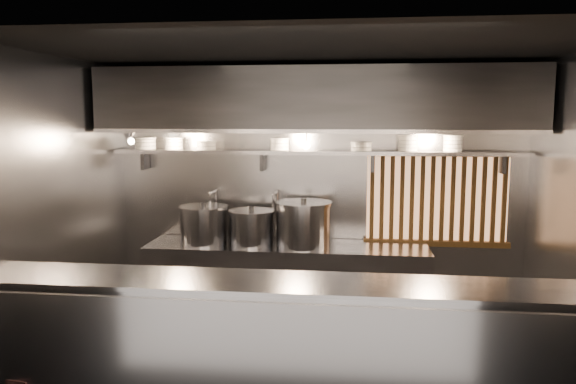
% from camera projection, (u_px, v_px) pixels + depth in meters
% --- Properties ---
extents(floor, '(4.50, 4.50, 0.00)m').
position_uv_depth(floor, '(305.00, 373.00, 4.98)').
color(floor, black).
rests_on(floor, ground).
extents(ceiling, '(4.50, 4.50, 0.00)m').
position_uv_depth(ceiling, '(306.00, 51.00, 4.60)').
color(ceiling, black).
rests_on(ceiling, wall_back).
extents(wall_back, '(4.50, 0.00, 4.50)m').
position_uv_depth(wall_back, '(317.00, 194.00, 6.26)').
color(wall_back, gray).
rests_on(wall_back, floor).
extents(wall_left, '(0.00, 3.00, 3.00)m').
position_uv_depth(wall_left, '(57.00, 213.00, 5.06)').
color(wall_left, gray).
rests_on(wall_left, floor).
extents(serving_counter, '(4.50, 0.56, 1.13)m').
position_uv_depth(serving_counter, '(293.00, 359.00, 3.96)').
color(serving_counter, '#939398').
rests_on(serving_counter, floor).
extents(cooking_bench, '(3.00, 0.70, 0.90)m').
position_uv_depth(cooking_bench, '(287.00, 285.00, 6.06)').
color(cooking_bench, '#939398').
rests_on(cooking_bench, floor).
extents(bowl_shelf, '(4.40, 0.34, 0.04)m').
position_uv_depth(bowl_shelf, '(317.00, 152.00, 6.02)').
color(bowl_shelf, '#939398').
rests_on(bowl_shelf, wall_back).
extents(exhaust_hood, '(4.40, 0.81, 0.65)m').
position_uv_depth(exhaust_hood, '(315.00, 100.00, 5.73)').
color(exhaust_hood, '#2D2D30').
rests_on(exhaust_hood, ceiling).
extents(wood_screen, '(1.56, 0.09, 1.04)m').
position_uv_depth(wood_screen, '(437.00, 199.00, 6.07)').
color(wood_screen, '#EEA56B').
rests_on(wood_screen, wall_back).
extents(faucet_left, '(0.04, 0.30, 0.50)m').
position_uv_depth(faucet_left, '(214.00, 202.00, 6.28)').
color(faucet_left, silver).
rests_on(faucet_left, wall_back).
extents(faucet_right, '(0.04, 0.30, 0.50)m').
position_uv_depth(faucet_right, '(276.00, 204.00, 6.20)').
color(faucet_right, silver).
rests_on(faucet_right, wall_back).
extents(heat_lamp, '(0.25, 0.35, 0.20)m').
position_uv_depth(heat_lamp, '(129.00, 136.00, 5.76)').
color(heat_lamp, '#939398').
rests_on(heat_lamp, exhaust_hood).
extents(pendant_bulb, '(0.09, 0.09, 0.19)m').
position_uv_depth(pendant_bulb, '(306.00, 145.00, 5.91)').
color(pendant_bulb, '#2D2D30').
rests_on(pendant_bulb, exhaust_hood).
extents(stock_pot_left, '(0.57, 0.57, 0.41)m').
position_uv_depth(stock_pot_left, '(252.00, 227.00, 5.99)').
color(stock_pot_left, '#939398').
rests_on(stock_pot_left, cooking_bench).
extents(stock_pot_mid, '(0.58, 0.58, 0.45)m').
position_uv_depth(stock_pot_mid, '(204.00, 225.00, 6.05)').
color(stock_pot_mid, '#939398').
rests_on(stock_pot_mid, cooking_bench).
extents(stock_pot_right, '(0.65, 0.65, 0.51)m').
position_uv_depth(stock_pot_right, '(304.00, 224.00, 5.92)').
color(stock_pot_right, '#939398').
rests_on(stock_pot_right, cooking_bench).
extents(bowl_stack_0, '(0.24, 0.24, 0.13)m').
position_uv_depth(bowl_stack_0, '(146.00, 143.00, 6.24)').
color(bowl_stack_0, silver).
rests_on(bowl_stack_0, bowl_shelf).
extents(bowl_stack_1, '(0.21, 0.21, 0.13)m').
position_uv_depth(bowl_stack_1, '(174.00, 143.00, 6.20)').
color(bowl_stack_1, silver).
rests_on(bowl_stack_1, bowl_shelf).
extents(bowl_stack_2, '(0.23, 0.23, 0.09)m').
position_uv_depth(bowl_stack_2, '(206.00, 145.00, 6.16)').
color(bowl_stack_2, silver).
rests_on(bowl_stack_2, bowl_shelf).
extents(bowl_stack_3, '(0.21, 0.21, 0.13)m').
position_uv_depth(bowl_stack_3, '(280.00, 144.00, 6.06)').
color(bowl_stack_3, silver).
rests_on(bowl_stack_3, bowl_shelf).
extents(bowl_stack_4, '(0.23, 0.23, 0.09)m').
position_uv_depth(bowl_stack_4, '(361.00, 146.00, 5.96)').
color(bowl_stack_4, silver).
rests_on(bowl_stack_4, bowl_shelf).
extents(bowl_stack_5, '(0.22, 0.22, 0.17)m').
position_uv_depth(bowl_stack_5, '(408.00, 143.00, 5.89)').
color(bowl_stack_5, silver).
rests_on(bowl_stack_5, bowl_shelf).
extents(bowl_stack_6, '(0.21, 0.21, 0.17)m').
position_uv_depth(bowl_stack_6, '(453.00, 143.00, 5.84)').
color(bowl_stack_6, silver).
rests_on(bowl_stack_6, bowl_shelf).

